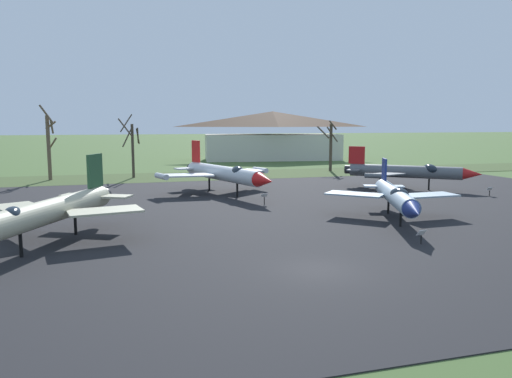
{
  "coord_description": "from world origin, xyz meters",
  "views": [
    {
      "loc": [
        -9.63,
        -22.12,
        7.35
      ],
      "look_at": [
        1.9,
        17.68,
        1.77
      ],
      "focal_mm": 34.65,
      "sensor_mm": 36.0,
      "label": 1
    }
  ],
  "objects": [
    {
      "name": "asphalt_apron",
      "position": [
        0.0,
        14.71,
        0.03
      ],
      "size": [
        81.98,
        49.05,
        0.05
      ],
      "primitive_type": "cube",
      "color": "black",
      "rests_on": "ground"
    },
    {
      "name": "bare_tree_right_of_center",
      "position": [
        21.96,
        46.58,
        4.09
      ],
      "size": [
        2.55,
        2.99,
        7.71
      ],
      "color": "#42382D",
      "rests_on": "ground"
    },
    {
      "name": "info_placard_front_left",
      "position": [
        26.58,
        18.47,
        0.59
      ],
      "size": [
        0.54,
        0.4,
        0.94
      ],
      "color": "black",
      "rests_on": "ground"
    },
    {
      "name": "info_placard_rear_right",
      "position": [
        3.26,
        19.7,
        0.68
      ],
      "size": [
        0.56,
        0.3,
        1.06
      ],
      "color": "black",
      "rests_on": "ground"
    },
    {
      "name": "visitor_building",
      "position": [
        20.86,
        71.35,
        4.72
      ],
      "size": [
        28.71,
        13.04,
        9.57
      ],
      "color": "beige",
      "rests_on": "ground"
    },
    {
      "name": "jet_fighter_rear_center",
      "position": [
        10.53,
        9.94,
        1.91
      ],
      "size": [
        9.8,
        13.35,
        4.34
      ],
      "color": "#8EA3B2",
      "rests_on": "ground"
    },
    {
      "name": "ground_plane",
      "position": [
        0.0,
        0.0,
        0.0
      ],
      "size": [
        600.0,
        600.0,
        0.0
      ],
      "primitive_type": "plane",
      "color": "#425B2D"
    },
    {
      "name": "grass_verge_strip",
      "position": [
        0.0,
        45.24,
        0.03
      ],
      "size": [
        141.98,
        12.0,
        0.06
      ],
      "primitive_type": "cube",
      "color": "#3A4C26",
      "rests_on": "ground"
    },
    {
      "name": "info_placard_rear_center",
      "position": [
        8.12,
        3.15,
        0.6
      ],
      "size": [
        0.66,
        0.39,
        0.92
      ],
      "color": "black",
      "rests_on": "ground"
    },
    {
      "name": "jet_fighter_front_left",
      "position": [
        21.55,
        25.39,
        2.02
      ],
      "size": [
        12.58,
        11.6,
        4.67
      ],
      "color": "#565B60",
      "rests_on": "ground"
    },
    {
      "name": "bare_tree_center",
      "position": [
        -7.19,
        45.48,
        4.45
      ],
      "size": [
        2.79,
        3.39,
        8.49
      ],
      "color": "#42382D",
      "rests_on": "ground"
    },
    {
      "name": "jet_fighter_rear_right",
      "position": [
        1.24,
        27.03,
        2.22
      ],
      "size": [
        12.59,
        15.76,
        5.38
      ],
      "color": "silver",
      "rests_on": "ground"
    },
    {
      "name": "bare_tree_left_of_center",
      "position": [
        -17.43,
        45.65,
        4.72
      ],
      "size": [
        1.9,
        2.01,
        9.6
      ],
      "color": "brown",
      "rests_on": "ground"
    },
    {
      "name": "jet_fighter_front_right",
      "position": [
        -13.54,
        8.95,
        2.14
      ],
      "size": [
        9.76,
        14.39,
        5.17
      ],
      "color": "#B7B293",
      "rests_on": "ground"
    }
  ]
}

